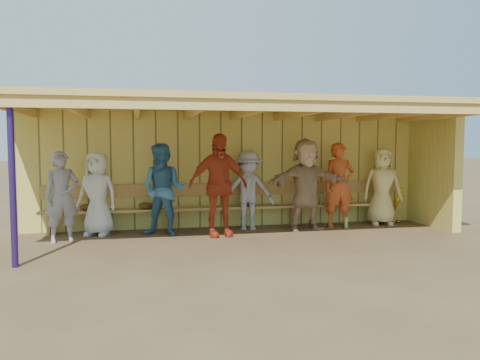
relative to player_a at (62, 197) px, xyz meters
name	(u,v)px	position (x,y,z in m)	size (l,w,h in m)	color
ground	(244,238)	(3.23, -0.27, -0.81)	(90.00, 90.00, 0.00)	brown
player_a	(62,197)	(0.00, 0.00, 0.00)	(0.59, 0.39, 1.62)	gray
player_b	(97,194)	(0.55, 0.53, -0.01)	(0.78, 0.51, 1.60)	silver
player_c	(163,190)	(1.78, 0.24, 0.07)	(0.85, 0.66, 1.75)	teal
player_d	(218,185)	(2.79, -0.01, 0.16)	(1.14, 0.47, 1.94)	#BD3C1E
player_e	(248,190)	(3.49, 0.54, -0.01)	(1.04, 0.60, 1.60)	#9B9EA4
player_f	(306,184)	(4.62, 0.24, 0.12)	(1.72, 0.55, 1.86)	tan
player_g	(339,185)	(5.42, 0.44, 0.08)	(0.65, 0.42, 1.77)	#C94F20
player_h	(382,186)	(6.46, 0.54, 0.02)	(0.81, 0.53, 1.66)	#E1CC7E
dugout_structure	(256,146)	(3.62, 0.41, 0.89)	(8.80, 3.20, 2.50)	#DBCB5D
bench	(233,202)	(3.23, 0.84, -0.28)	(7.60, 0.34, 0.93)	tan
dugout_equipment	(206,206)	(2.66, 0.71, -0.32)	(6.72, 0.62, 0.80)	yellow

